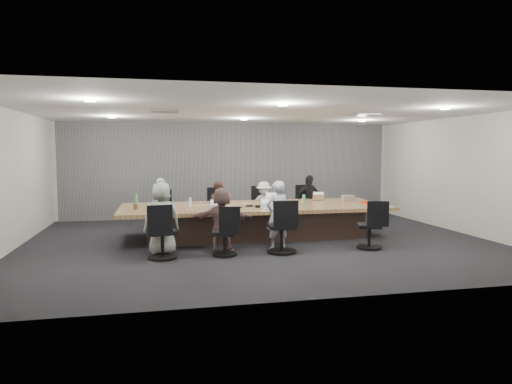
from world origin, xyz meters
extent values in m
cube|color=black|center=(0.00, 0.00, 0.00)|extent=(10.00, 8.00, 0.00)
cube|color=white|center=(0.00, 0.00, 2.80)|extent=(10.00, 8.00, 0.00)
cube|color=beige|center=(0.00, 4.00, 1.40)|extent=(10.00, 0.00, 2.80)
cube|color=beige|center=(0.00, -4.00, 1.40)|extent=(10.00, 0.00, 2.80)
cube|color=beige|center=(-5.00, 0.00, 1.40)|extent=(0.00, 8.00, 2.80)
cube|color=beige|center=(5.00, 0.00, 1.40)|extent=(0.00, 8.00, 2.80)
cube|color=slate|center=(0.00, 3.92, 1.40)|extent=(9.80, 0.04, 2.80)
cube|color=#422E26|center=(0.00, 0.50, 0.33)|extent=(4.80, 1.40, 0.66)
cube|color=#987144|center=(0.00, 0.50, 0.70)|extent=(6.00, 2.20, 0.08)
imported|color=#9BC9DB|center=(-2.09, 1.85, 0.65)|extent=(0.51, 0.37, 1.31)
cube|color=#B2B2B7|center=(-2.09, 1.30, 0.75)|extent=(0.33, 0.23, 0.02)
imported|color=#482A22|center=(-0.64, 1.85, 0.60)|extent=(0.65, 0.54, 1.20)
cube|color=#8C6647|center=(-0.64, 1.30, 0.75)|extent=(0.32, 0.24, 0.02)
imported|color=silver|center=(0.52, 1.85, 0.59)|extent=(0.82, 0.54, 1.18)
cube|color=#B2B2B7|center=(0.52, 1.30, 0.75)|extent=(0.35, 0.28, 0.02)
imported|color=black|center=(1.74, 1.85, 0.67)|extent=(0.84, 0.49, 1.34)
cube|color=#8C6647|center=(1.74, 1.30, 0.75)|extent=(0.31, 0.24, 0.02)
imported|color=#989F96|center=(-2.10, -0.85, 0.70)|extent=(0.75, 0.56, 1.39)
cube|color=#8C6647|center=(-2.10, -0.30, 0.75)|extent=(0.30, 0.22, 0.02)
imported|color=brown|center=(-0.95, -0.85, 0.63)|extent=(1.23, 0.66, 1.27)
cube|color=#B2B2B7|center=(-0.95, -0.30, 0.75)|extent=(0.29, 0.20, 0.02)
imported|color=#B0B1D0|center=(0.16, -0.85, 0.69)|extent=(0.57, 0.45, 1.38)
cube|color=#B2B2B7|center=(0.16, -0.30, 0.75)|extent=(0.33, 0.26, 0.02)
cylinder|color=#4A9E56|center=(-2.65, 1.01, 0.87)|extent=(0.08, 0.08, 0.26)
cylinder|color=#4A9E56|center=(1.02, 0.06, 0.87)|extent=(0.09, 0.09, 0.26)
cylinder|color=silver|center=(-1.47, 0.49, 0.84)|extent=(0.07, 0.07, 0.21)
cylinder|color=white|center=(-0.79, 0.77, 0.78)|extent=(0.09, 0.09, 0.09)
cylinder|color=white|center=(1.25, 0.78, 0.79)|extent=(0.10, 0.10, 0.10)
cylinder|color=brown|center=(-2.63, 0.31, 0.80)|extent=(0.10, 0.10, 0.11)
cube|color=black|center=(-0.49, 0.00, 0.75)|extent=(0.16, 0.13, 0.03)
cube|color=black|center=(-0.17, 0.33, 0.75)|extent=(0.14, 0.11, 0.03)
cube|color=black|center=(-0.02, 0.04, 0.77)|extent=(0.15, 0.08, 0.05)
cube|color=gray|center=(2.37, 0.76, 0.82)|extent=(0.30, 0.20, 0.15)
cube|color=#ED3006|center=(2.64, 0.34, 0.76)|extent=(0.24, 0.22, 0.04)
camera|label=1|loc=(-2.17, -9.59, 1.95)|focal=32.00mm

